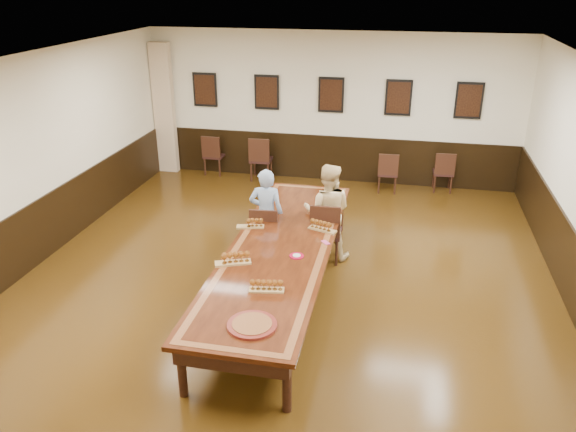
% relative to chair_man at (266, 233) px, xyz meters
% --- Properties ---
extents(floor, '(8.00, 10.00, 0.02)m').
position_rel_chair_man_xyz_m(floor, '(0.46, -0.97, -0.48)').
color(floor, black).
rests_on(floor, ground).
extents(ceiling, '(8.00, 10.00, 0.02)m').
position_rel_chair_man_xyz_m(ceiling, '(0.46, -0.97, 2.74)').
color(ceiling, white).
rests_on(ceiling, floor).
extents(wall_back, '(8.00, 0.02, 3.20)m').
position_rel_chair_man_xyz_m(wall_back, '(0.46, 4.04, 1.13)').
color(wall_back, '#F1E9CA').
rests_on(wall_back, floor).
extents(wall_left, '(0.02, 10.00, 3.20)m').
position_rel_chair_man_xyz_m(wall_left, '(-3.55, -0.97, 1.13)').
color(wall_left, '#F1E9CA').
rests_on(wall_left, floor).
extents(chair_man, '(0.48, 0.51, 0.94)m').
position_rel_chair_man_xyz_m(chair_man, '(0.00, 0.00, 0.00)').
color(chair_man, black).
rests_on(chair_man, floor).
extents(chair_woman, '(0.49, 0.53, 1.01)m').
position_rel_chair_man_xyz_m(chair_woman, '(0.94, 0.19, 0.04)').
color(chair_woman, black).
rests_on(chair_woman, floor).
extents(spare_chair_a, '(0.45, 0.48, 0.92)m').
position_rel_chair_man_xyz_m(spare_chair_a, '(-2.16, 3.86, -0.01)').
color(spare_chair_a, black).
rests_on(spare_chair_a, floor).
extents(spare_chair_b, '(0.48, 0.52, 0.98)m').
position_rel_chair_man_xyz_m(spare_chair_b, '(-1.02, 3.71, 0.02)').
color(spare_chair_b, black).
rests_on(spare_chair_b, floor).
extents(spare_chair_c, '(0.42, 0.46, 0.87)m').
position_rel_chair_man_xyz_m(spare_chair_c, '(1.77, 3.51, -0.03)').
color(spare_chair_c, black).
rests_on(spare_chair_c, floor).
extents(spare_chair_d, '(0.43, 0.47, 0.87)m').
position_rel_chair_man_xyz_m(spare_chair_d, '(2.91, 3.78, -0.03)').
color(spare_chair_d, black).
rests_on(spare_chair_d, floor).
extents(person_man, '(0.57, 0.40, 1.50)m').
position_rel_chair_man_xyz_m(person_man, '(-0.01, 0.10, 0.28)').
color(person_man, '#4A7ABA').
rests_on(person_man, floor).
extents(person_woman, '(0.80, 0.63, 1.58)m').
position_rel_chair_man_xyz_m(person_woman, '(0.94, 0.30, 0.32)').
color(person_woman, beige).
rests_on(person_woman, floor).
extents(pink_phone, '(0.14, 0.16, 0.01)m').
position_rel_chair_man_xyz_m(pink_phone, '(1.06, -0.74, 0.29)').
color(pink_phone, '#D6477E').
rests_on(pink_phone, conference_table).
extents(curtain, '(0.45, 0.18, 2.90)m').
position_rel_chair_man_xyz_m(curtain, '(-3.29, 3.85, 0.98)').
color(curtain, '#CFB18E').
rests_on(curtain, floor).
extents(wainscoting, '(8.00, 10.00, 1.00)m').
position_rel_chair_man_xyz_m(wainscoting, '(0.46, -0.97, 0.03)').
color(wainscoting, black).
rests_on(wainscoting, floor).
extents(conference_table, '(1.40, 5.00, 0.76)m').
position_rel_chair_man_xyz_m(conference_table, '(0.46, -0.97, 0.14)').
color(conference_table, black).
rests_on(conference_table, floor).
extents(posters, '(6.14, 0.04, 0.74)m').
position_rel_chair_man_xyz_m(posters, '(0.46, 3.96, 1.43)').
color(posters, black).
rests_on(posters, wall_back).
extents(flight_a, '(0.43, 0.21, 0.15)m').
position_rel_chair_man_xyz_m(flight_a, '(-0.09, -0.45, 0.35)').
color(flight_a, '#9F7942').
rests_on(flight_a, conference_table).
extents(flight_b, '(0.45, 0.26, 0.16)m').
position_rel_chair_man_xyz_m(flight_b, '(0.95, -0.34, 0.36)').
color(flight_b, '#9F7942').
rests_on(flight_b, conference_table).
extents(flight_c, '(0.49, 0.31, 0.18)m').
position_rel_chair_man_xyz_m(flight_c, '(-0.03, -1.61, 0.36)').
color(flight_c, '#9F7942').
rests_on(flight_c, conference_table).
extents(flight_d, '(0.44, 0.20, 0.16)m').
position_rel_chair_man_xyz_m(flight_d, '(0.56, -2.19, 0.35)').
color(flight_d, '#9F7942').
rests_on(flight_d, conference_table).
extents(red_plate_grp, '(0.20, 0.20, 0.03)m').
position_rel_chair_man_xyz_m(red_plate_grp, '(0.74, -1.24, 0.29)').
color(red_plate_grp, '#A90B2A').
rests_on(red_plate_grp, conference_table).
extents(carved_platter, '(0.56, 0.56, 0.04)m').
position_rel_chair_man_xyz_m(carved_platter, '(0.58, -2.93, 0.30)').
color(carved_platter, '#581611').
rests_on(carved_platter, conference_table).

